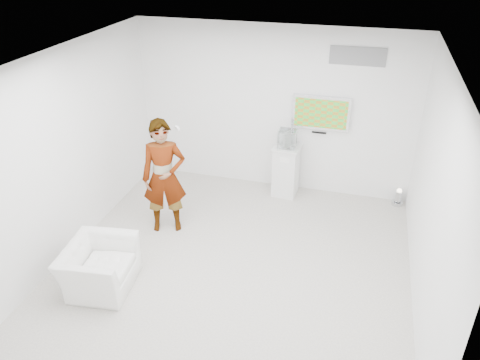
{
  "coord_description": "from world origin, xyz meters",
  "views": [
    {
      "loc": [
        1.55,
        -5.28,
        4.41
      ],
      "look_at": [
        -0.09,
        0.6,
        1.07
      ],
      "focal_mm": 35.0,
      "sensor_mm": 36.0,
      "label": 1
    }
  ],
  "objects_px": {
    "person": "(164,177)",
    "armchair": "(99,267)",
    "tv": "(321,113)",
    "pedestal": "(286,170)",
    "floor_uplight": "(398,197)"
  },
  "relations": [
    {
      "from": "armchair",
      "to": "floor_uplight",
      "type": "height_order",
      "value": "armchair"
    },
    {
      "from": "person",
      "to": "armchair",
      "type": "xyz_separation_m",
      "value": [
        -0.33,
        -1.56,
        -0.62
      ]
    },
    {
      "from": "person",
      "to": "pedestal",
      "type": "height_order",
      "value": "person"
    },
    {
      "from": "person",
      "to": "floor_uplight",
      "type": "relative_size",
      "value": 6.13
    },
    {
      "from": "armchair",
      "to": "pedestal",
      "type": "relative_size",
      "value": 1.02
    },
    {
      "from": "person",
      "to": "pedestal",
      "type": "distance_m",
      "value": 2.35
    },
    {
      "from": "armchair",
      "to": "pedestal",
      "type": "xyz_separation_m",
      "value": [
        1.98,
        3.17,
        0.16
      ]
    },
    {
      "from": "tv",
      "to": "person",
      "type": "bearing_deg",
      "value": -139.37
    },
    {
      "from": "tv",
      "to": "person",
      "type": "height_order",
      "value": "person"
    },
    {
      "from": "armchair",
      "to": "person",
      "type": "bearing_deg",
      "value": -18.36
    },
    {
      "from": "tv",
      "to": "armchair",
      "type": "distance_m",
      "value": 4.41
    },
    {
      "from": "person",
      "to": "armchair",
      "type": "relative_size",
      "value": 1.93
    },
    {
      "from": "armchair",
      "to": "pedestal",
      "type": "bearing_deg",
      "value": -38.4
    },
    {
      "from": "floor_uplight",
      "to": "pedestal",
      "type": "bearing_deg",
      "value": -175.88
    },
    {
      "from": "armchair",
      "to": "pedestal",
      "type": "height_order",
      "value": "pedestal"
    }
  ]
}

